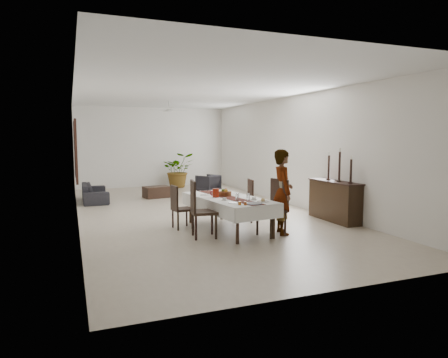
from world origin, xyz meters
TOP-DOWN VIEW (x-y plane):
  - floor at (0.00, 0.00)m, footprint 6.00×12.00m
  - ceiling at (0.00, 0.00)m, footprint 6.00×12.00m
  - wall_back at (0.00, 6.00)m, footprint 6.00×0.02m
  - wall_front at (0.00, -6.00)m, footprint 6.00×0.02m
  - wall_left at (-3.00, 0.00)m, footprint 0.02×12.00m
  - wall_right at (3.00, 0.00)m, footprint 0.02×12.00m
  - dining_table_top at (0.03, -2.28)m, footprint 1.24×2.37m
  - table_leg_fl at (-0.23, -3.41)m, footprint 0.07×0.07m
  - table_leg_fr at (0.59, -3.29)m, footprint 0.07×0.07m
  - table_leg_bl at (-0.53, -1.28)m, footprint 0.07×0.07m
  - table_leg_br at (0.30, -1.16)m, footprint 0.07×0.07m
  - tablecloth_top at (0.03, -2.28)m, footprint 1.44×2.56m
  - tablecloth_drape_left at (-0.51, -2.36)m, footprint 0.34×2.41m
  - tablecloth_drape_right at (0.58, -2.21)m, footprint 0.34×2.41m
  - tablecloth_drape_near at (0.20, -3.49)m, footprint 1.10×0.16m
  - tablecloth_drape_far at (-0.13, -1.08)m, footprint 1.10×0.16m
  - table_runner at (0.03, -2.28)m, footprint 0.65×2.38m
  - red_pitcher at (-0.22, -2.18)m, footprint 0.16×0.16m
  - pitcher_handle at (-0.30, -2.19)m, footprint 0.11×0.03m
  - wine_glass_near at (0.23, -2.88)m, footprint 0.07×0.07m
  - wine_glass_mid at (0.01, -2.81)m, footprint 0.07×0.07m
  - teacup_right at (0.39, -2.81)m, footprint 0.08×0.08m
  - saucer_right at (0.39, -2.81)m, footprint 0.14×0.14m
  - teacup_left at (-0.20, -2.65)m, footprint 0.08×0.08m
  - saucer_left at (-0.20, -2.65)m, footprint 0.14×0.14m
  - plate_near_right at (0.46, -3.08)m, footprint 0.23×0.23m
  - bread_near_right at (0.46, -3.08)m, footprint 0.08×0.08m
  - plate_near_left at (-0.15, -3.02)m, footprint 0.23×0.23m
  - plate_far_left at (-0.34, -1.81)m, footprint 0.23×0.23m
  - serving_tray at (0.17, -3.27)m, footprint 0.34×0.34m
  - jam_jar_a at (-0.03, -3.32)m, footprint 0.06×0.06m
  - jam_jar_b at (-0.14, -3.28)m, footprint 0.06×0.06m
  - fruit_basket at (0.05, -2.04)m, footprint 0.28×0.28m
  - fruit_red at (0.07, -2.02)m, footprint 0.08×0.08m
  - fruit_green at (0.01, -2.02)m, footprint 0.08×0.08m
  - fruit_yellow at (0.05, -2.09)m, footprint 0.08×0.08m
  - chair_right_near_seat at (0.67, -3.06)m, footprint 0.61×0.61m
  - chair_right_near_leg_fl at (0.91, -3.19)m, footprint 0.06×0.06m
  - chair_right_near_leg_fr at (0.80, -2.81)m, footprint 0.06×0.06m
  - chair_right_near_leg_bl at (0.53, -3.30)m, footprint 0.06×0.06m
  - chair_right_near_leg_br at (0.42, -2.92)m, footprint 0.06×0.06m
  - chair_right_near_back at (0.88, -2.99)m, footprint 0.18×0.48m
  - chair_right_far_seat at (0.65, -1.63)m, footprint 0.50×0.50m
  - chair_right_far_leg_fl at (0.80, -1.83)m, footprint 0.05×0.05m
  - chair_right_far_leg_fr at (0.85, -1.48)m, footprint 0.05×0.05m
  - chair_right_far_leg_bl at (0.45, -1.77)m, footprint 0.05×0.05m
  - chair_right_far_leg_br at (0.51, -1.42)m, footprint 0.05×0.05m
  - chair_right_far_back at (0.84, -1.66)m, footprint 0.11×0.43m
  - chair_left_near_seat at (-0.66, -2.69)m, footprint 0.55×0.55m
  - chair_left_near_leg_fl at (-0.83, -2.47)m, footprint 0.06×0.06m
  - chair_left_near_leg_fr at (-0.88, -2.86)m, footprint 0.06×0.06m
  - chair_left_near_leg_bl at (-0.43, -2.52)m, footprint 0.06×0.06m
  - chair_left_near_leg_br at (-0.49, -2.92)m, footprint 0.06×0.06m
  - chair_left_near_back at (-0.88, -2.66)m, footprint 0.11×0.49m
  - chair_left_far_seat at (-0.86, -1.76)m, footprint 0.45×0.45m
  - chair_left_far_leg_fl at (-1.04, -1.62)m, footprint 0.04×0.04m
  - chair_left_far_leg_fr at (-1.00, -1.95)m, footprint 0.04×0.04m
  - chair_left_far_leg_bl at (-0.71, -1.58)m, footprint 0.04×0.04m
  - chair_left_far_leg_br at (-0.67, -1.91)m, footprint 0.04×0.04m
  - chair_left_far_back at (-1.04, -1.78)m, footprint 0.08×0.41m
  - woman at (0.96, -2.99)m, footprint 0.56×0.72m
  - sideboard_body at (2.78, -2.28)m, footprint 0.41×1.55m
  - sideboard_top at (2.78, -2.28)m, footprint 0.46×1.62m
  - candlestick_near_base at (2.78, -2.85)m, footprint 0.10×0.10m
  - candlestick_near_shaft at (2.78, -2.85)m, footprint 0.05×0.05m
  - candlestick_near_candle at (2.78, -2.85)m, footprint 0.04×0.04m
  - candlestick_mid_base at (2.78, -2.44)m, footprint 0.10×0.10m
  - candlestick_mid_shaft at (2.78, -2.44)m, footprint 0.05×0.05m
  - candlestick_mid_candle at (2.78, -2.44)m, footprint 0.04×0.04m
  - candlestick_far_base at (2.78, -2.02)m, footprint 0.10×0.10m
  - candlestick_far_shaft at (2.78, -2.02)m, footprint 0.05×0.05m
  - candlestick_far_candle at (2.78, -2.02)m, footprint 0.04×0.04m
  - sofa at (-2.44, 2.85)m, footprint 0.76×1.91m
  - armchair at (1.56, 3.56)m, footprint 0.96×0.96m
  - coffee_table at (-0.46, 2.93)m, footprint 0.93×0.71m
  - potted_plant at (0.92, 5.35)m, footprint 1.36×1.21m
  - mirror_frame_near at (-2.96, 2.20)m, footprint 0.06×1.05m
  - mirror_glass_near at (-2.92, 2.20)m, footprint 0.01×0.90m
  - mirror_frame_far at (-2.96, 4.30)m, footprint 0.06×1.05m
  - mirror_glass_far at (-2.92, 4.30)m, footprint 0.01×0.90m
  - fan_rod at (0.00, 3.00)m, footprint 0.04×0.04m
  - fan_hub at (0.00, 3.00)m, footprint 0.16×0.16m
  - fan_blade_n at (0.00, 3.35)m, footprint 0.10×0.55m
  - fan_blade_s at (0.00, 2.65)m, footprint 0.10×0.55m
  - fan_blade_e at (0.35, 3.00)m, footprint 0.55×0.10m
  - fan_blade_w at (-0.35, 3.00)m, footprint 0.55×0.10m

SIDE VIEW (x-z plane):
  - floor at x=0.00m, z-range 0.00..0.00m
  - coffee_table at x=-0.46m, z-range 0.00..0.37m
  - chair_left_far_leg_fl at x=-1.04m, z-range 0.00..0.40m
  - chair_left_far_leg_fr at x=-1.00m, z-range 0.00..0.40m
  - chair_left_far_leg_bl at x=-0.71m, z-range 0.00..0.40m
  - chair_left_far_leg_br at x=-0.67m, z-range 0.00..0.40m
  - chair_right_far_leg_fl at x=0.80m, z-range 0.00..0.42m
  - chair_right_far_leg_fr at x=0.85m, z-range 0.00..0.42m
  - chair_right_far_leg_bl at x=0.45m, z-range 0.00..0.42m
  - chair_right_far_leg_br at x=0.51m, z-range 0.00..0.42m
  - chair_right_near_leg_fl at x=0.91m, z-range 0.00..0.48m
  - chair_right_near_leg_fr at x=0.80m, z-range 0.00..0.48m
  - chair_right_near_leg_bl at x=0.53m, z-range 0.00..0.48m
  - chair_right_near_leg_br at x=0.42m, z-range 0.00..0.48m
  - chair_left_near_leg_fl at x=-0.83m, z-range 0.00..0.48m
  - chair_left_near_leg_fr at x=-0.88m, z-range 0.00..0.48m
  - chair_left_near_leg_bl at x=-0.43m, z-range 0.00..0.48m
  - chair_left_near_leg_br at x=-0.49m, z-range 0.00..0.48m
  - sofa at x=-2.44m, z-range 0.00..0.56m
  - armchair at x=1.56m, z-range 0.00..0.65m
  - table_leg_fl at x=-0.23m, z-range 0.00..0.66m
  - table_leg_fr at x=0.59m, z-range 0.00..0.66m
  - table_leg_bl at x=-0.53m, z-range 0.00..0.66m
  - table_leg_br at x=0.30m, z-range 0.00..0.66m
  - chair_left_far_seat at x=-0.86m, z-range 0.40..0.45m
  - chair_right_far_seat at x=0.65m, z-range 0.43..0.47m
  - sideboard_body at x=2.78m, z-range 0.00..0.93m
  - chair_right_near_seat at x=0.67m, z-range 0.48..0.54m
  - chair_left_near_seat at x=-0.66m, z-range 0.48..0.54m
  - tablecloth_drape_left at x=-0.51m, z-range 0.43..0.72m
  - tablecloth_drape_right at x=0.58m, z-range 0.43..0.72m
  - tablecloth_drape_near at x=0.20m, z-range 0.43..0.72m
  - tablecloth_drape_far at x=-0.13m, z-range 0.43..0.72m
  - dining_table_top at x=0.03m, z-range 0.66..0.71m
  - potted_plant at x=0.92m, z-range 0.00..1.39m
  - chair_left_far_back at x=-1.04m, z-range 0.44..0.96m
  - tablecloth_top at x=0.03m, z-range 0.71..0.72m
  - table_runner at x=0.03m, z-range 0.72..0.72m
  - saucer_right at x=0.39m, z-range 0.72..0.73m
  - saucer_left at x=-0.20m, z-range 0.72..0.73m
  - plate_near_right at x=0.46m, z-range 0.72..0.73m
  - plate_near_left at x=-0.15m, z-range 0.72..0.73m
  - plate_far_left at x=-0.34m, z-range 0.72..0.73m
  - serving_tray at x=0.17m, z-range 0.72..0.74m
  - chair_right_far_back at x=0.84m, z-range 0.47..1.02m
  - teacup_right at x=0.39m, z-range 0.72..0.77m
  - teacup_left at x=-0.20m, z-range 0.72..0.77m
  - bread_near_right at x=0.46m, z-range 0.71..0.79m
  - jam_jar_a at x=-0.03m, z-range 0.72..0.79m
  - jam_jar_b at x=-0.14m, z-range 0.72..0.79m
  - fruit_basket at x=0.05m, z-range 0.72..0.81m
  - wine_glass_near at x=0.23m, z-range 0.72..0.88m
  - wine_glass_mid at x=0.01m, z-range 0.72..0.88m
  - red_pitcher at x=-0.22m, z-range 0.72..0.91m
  - pitcher_handle at x=-0.30m, z-range 0.76..0.87m
  - fruit_red at x=0.07m, z-range 0.79..0.88m
  - fruit_green at x=0.01m, z-range 0.80..0.87m
  - fruit_yellow at x=0.05m, z-range 0.80..0.88m
  - chair_right_near_back at x=0.88m, z-range 0.53..1.15m
  - chair_left_near_back at x=-0.88m, z-range 0.53..1.16m
  - woman at x=0.96m, z-range 0.00..1.76m
  - sideboard_top at x=2.78m, z-range 0.93..0.96m
  - candlestick_near_base at x=2.78m, z-range 0.96..0.99m
  - candlestick_mid_base at x=2.78m, z-range 0.96..0.99m
  - candlestick_far_base at x=2.78m, z-range 0.96..0.99m
  - candlestick_near_shaft at x=2.78m, z-range 0.99..1.51m
  - candlestick_far_shaft at x=2.78m, z-range 0.99..1.56m
  - candlestick_mid_shaft at x=2.78m, z-range 0.99..1.67m
  - candlestick_near_candle at x=2.78m, z-range 1.51..1.60m
  - wall_back at x=0.00m, z-range 0.00..3.20m
  - wall_front at x=0.00m, z-range 0.00..3.20m
  - wall_left at x=-3.00m, z-range 0.00..3.20m
  - wall_right at x=3.00m, z-range 0.00..3.20m
  - mirror_frame_near at x=-2.96m, z-range 0.67..2.53m
  - mirror_glass_near at x=-2.92m, z-range 0.75..2.45m
  - mirror_frame_far at x=-2.96m, z-range 0.67..2.53m
  - mirror_glass_far at x=-2.92m, z-range 0.75..2.45m
  - candlestick_far_candle at x=2.78m, z-range 1.56..1.65m
  - candlestick_mid_candle at x=2.78m, z-range 1.67..1.75m
  - fan_hub at x=0.00m, z-range 2.86..2.94m
  - fan_blade_n at x=0.00m, z-range 2.89..2.91m
  - fan_blade_s at x=0.00m, z-range 2.89..2.91m
  - fan_blade_e at x=0.35m, z-range 2.89..2.91m
  - fan_blade_w at x=-0.35m, z-range 2.89..2.91m
  - fan_rod at x=0.00m, z-range 3.00..3.20m
  - ceiling at x=0.00m, z-range 3.19..3.21m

